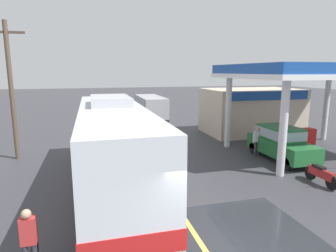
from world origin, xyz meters
name	(u,v)px	position (x,y,z in m)	size (l,w,h in m)	color
ground	(123,124)	(0.00, 20.00, 0.00)	(120.00, 120.00, 0.00)	#38383D
lane_divider_stripe	(131,136)	(0.00, 15.00, 0.00)	(0.16, 50.00, 0.01)	#D8CC4C
wet_puddle_patch	(247,241)	(1.30, 0.64, 0.00)	(4.27, 4.86, 0.01)	#26282D
coach_bus_main	(114,147)	(-1.97, 5.53, 1.72)	(2.60, 11.04, 3.69)	silver
gas_station_roadside	(267,102)	(9.20, 11.87, 2.63)	(9.10, 11.95, 5.10)	#194799
car_at_pump	(281,141)	(7.01, 7.10, 1.01)	(1.70, 4.20, 1.82)	#1E602D
minibus_opposing_lane	(151,107)	(2.57, 20.21, 1.47)	(2.04, 6.13, 2.44)	#A5A5AD
cyclist_on_shoulder	(29,248)	(-4.29, 0.61, 0.78)	(0.34, 1.82, 1.72)	black
motorcycle_parked_forecourt	(321,174)	(6.49, 3.63, 0.44)	(0.55, 1.80, 0.92)	black
pedestrian_near_pump	(257,140)	(6.18, 8.06, 0.93)	(0.55, 0.22, 1.66)	#33333F
pedestrian_by_shop	(257,133)	(7.28, 9.81, 0.93)	(0.55, 0.22, 1.66)	#33333F
utility_pole_roadside	(11,89)	(-6.78, 10.99, 3.82)	(1.80, 0.24, 7.29)	brown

